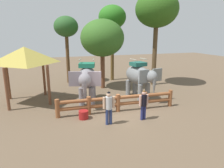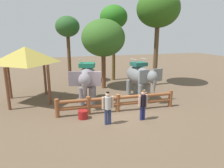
{
  "view_description": "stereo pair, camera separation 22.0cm",
  "coord_description": "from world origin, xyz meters",
  "px_view_note": "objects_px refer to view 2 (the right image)",
  "views": [
    {
      "loc": [
        -3.77,
        -10.32,
        4.5
      ],
      "look_at": [
        0.0,
        1.37,
        1.4
      ],
      "focal_mm": 32.34,
      "sensor_mm": 36.0,
      "label": 1
    },
    {
      "loc": [
        -3.56,
        -10.39,
        4.5
      ],
      "look_at": [
        0.0,
        1.37,
        1.4
      ],
      "focal_mm": 32.34,
      "sensor_mm": 36.0,
      "label": 2
    }
  ],
  "objects_px": {
    "tourist_woman_in_black": "(143,103)",
    "elephant_near_left": "(87,79)",
    "tree_back_center": "(68,28)",
    "thatched_shelter": "(26,56)",
    "feed_bucket": "(83,114)",
    "elephant_center": "(140,76)",
    "tree_deep_back": "(114,18)",
    "tourist_man_in_blue": "(108,106)",
    "log_fence": "(118,102)",
    "tree_far_right": "(158,10)",
    "tree_far_left": "(103,38)"
  },
  "relations": [
    {
      "from": "elephant_center",
      "to": "tree_deep_back",
      "type": "bearing_deg",
      "value": 90.61
    },
    {
      "from": "elephant_center",
      "to": "tree_far_right",
      "type": "xyz_separation_m",
      "value": [
        2.87,
        3.11,
        4.82
      ]
    },
    {
      "from": "tree_far_left",
      "to": "tree_deep_back",
      "type": "height_order",
      "value": "tree_deep_back"
    },
    {
      "from": "log_fence",
      "to": "tree_far_left",
      "type": "distance_m",
      "value": 6.47
    },
    {
      "from": "tourist_man_in_blue",
      "to": "elephant_near_left",
      "type": "bearing_deg",
      "value": 96.05
    },
    {
      "from": "log_fence",
      "to": "tree_back_center",
      "type": "height_order",
      "value": "tree_back_center"
    },
    {
      "from": "tree_back_center",
      "to": "feed_bucket",
      "type": "bearing_deg",
      "value": -91.02
    },
    {
      "from": "tourist_man_in_blue",
      "to": "tree_back_center",
      "type": "relative_size",
      "value": 0.29
    },
    {
      "from": "elephant_near_left",
      "to": "feed_bucket",
      "type": "xyz_separation_m",
      "value": [
        -0.72,
        -2.54,
        -1.39
      ]
    },
    {
      "from": "tree_far_right",
      "to": "elephant_near_left",
      "type": "bearing_deg",
      "value": -155.34
    },
    {
      "from": "elephant_near_left",
      "to": "thatched_shelter",
      "type": "distance_m",
      "value": 4.24
    },
    {
      "from": "feed_bucket",
      "to": "tree_far_left",
      "type": "bearing_deg",
      "value": 65.31
    },
    {
      "from": "feed_bucket",
      "to": "thatched_shelter",
      "type": "bearing_deg",
      "value": 127.46
    },
    {
      "from": "tourist_woman_in_black",
      "to": "tree_far_right",
      "type": "distance_m",
      "value": 9.6
    },
    {
      "from": "thatched_shelter",
      "to": "tree_far_right",
      "type": "bearing_deg",
      "value": 9.03
    },
    {
      "from": "tourist_woman_in_black",
      "to": "thatched_shelter",
      "type": "distance_m",
      "value": 8.12
    },
    {
      "from": "log_fence",
      "to": "tree_deep_back",
      "type": "relative_size",
      "value": 1.01
    },
    {
      "from": "tree_deep_back",
      "to": "elephant_near_left",
      "type": "bearing_deg",
      "value": -121.55
    },
    {
      "from": "log_fence",
      "to": "tree_far_left",
      "type": "bearing_deg",
      "value": 84.05
    },
    {
      "from": "log_fence",
      "to": "tree_back_center",
      "type": "distance_m",
      "value": 9.55
    },
    {
      "from": "tree_back_center",
      "to": "tree_far_right",
      "type": "relative_size",
      "value": 0.75
    },
    {
      "from": "elephant_center",
      "to": "tree_far_right",
      "type": "relative_size",
      "value": 0.41
    },
    {
      "from": "elephant_center",
      "to": "tourist_woman_in_black",
      "type": "xyz_separation_m",
      "value": [
        -1.42,
        -3.53,
        -0.63
      ]
    },
    {
      "from": "tree_far_left",
      "to": "elephant_near_left",
      "type": "bearing_deg",
      "value": -120.74
    },
    {
      "from": "elephant_center",
      "to": "tourist_woman_in_black",
      "type": "bearing_deg",
      "value": -111.91
    },
    {
      "from": "tourist_woman_in_black",
      "to": "elephant_near_left",
      "type": "bearing_deg",
      "value": 122.51
    },
    {
      "from": "feed_bucket",
      "to": "tree_back_center",
      "type": "bearing_deg",
      "value": 88.98
    },
    {
      "from": "elephant_near_left",
      "to": "tree_far_right",
      "type": "height_order",
      "value": "tree_far_right"
    },
    {
      "from": "elephant_near_left",
      "to": "tree_far_left",
      "type": "bearing_deg",
      "value": 59.26
    },
    {
      "from": "log_fence",
      "to": "tree_back_center",
      "type": "relative_size",
      "value": 1.19
    },
    {
      "from": "tourist_man_in_blue",
      "to": "tree_back_center",
      "type": "distance_m",
      "value": 10.59
    },
    {
      "from": "tourist_woman_in_black",
      "to": "tree_far_right",
      "type": "relative_size",
      "value": 0.2
    },
    {
      "from": "tree_deep_back",
      "to": "feed_bucket",
      "type": "xyz_separation_m",
      "value": [
        -4.38,
        -8.5,
        -5.6
      ]
    },
    {
      "from": "tourist_man_in_blue",
      "to": "tree_far_right",
      "type": "relative_size",
      "value": 0.22
    },
    {
      "from": "tree_far_left",
      "to": "tree_back_center",
      "type": "bearing_deg",
      "value": 131.49
    },
    {
      "from": "elephant_near_left",
      "to": "thatched_shelter",
      "type": "height_order",
      "value": "thatched_shelter"
    },
    {
      "from": "log_fence",
      "to": "elephant_center",
      "type": "relative_size",
      "value": 2.15
    },
    {
      "from": "elephant_near_left",
      "to": "feed_bucket",
      "type": "distance_m",
      "value": 2.98
    },
    {
      "from": "log_fence",
      "to": "tourist_woman_in_black",
      "type": "xyz_separation_m",
      "value": [
        0.9,
        -1.5,
        0.33
      ]
    },
    {
      "from": "log_fence",
      "to": "elephant_near_left",
      "type": "xyz_separation_m",
      "value": [
        -1.4,
        2.11,
        1.01
      ]
    },
    {
      "from": "elephant_near_left",
      "to": "elephant_center",
      "type": "xyz_separation_m",
      "value": [
        3.72,
        -0.08,
        -0.05
      ]
    },
    {
      "from": "tree_far_right",
      "to": "tree_deep_back",
      "type": "bearing_deg",
      "value": 135.03
    },
    {
      "from": "tourist_man_in_blue",
      "to": "tree_deep_back",
      "type": "xyz_separation_m",
      "value": [
        3.28,
        9.57,
        4.82
      ]
    },
    {
      "from": "tourist_woman_in_black",
      "to": "tree_deep_back",
      "type": "bearing_deg",
      "value": 81.94
    },
    {
      "from": "elephant_near_left",
      "to": "tree_deep_back",
      "type": "distance_m",
      "value": 8.16
    },
    {
      "from": "elephant_near_left",
      "to": "elephant_center",
      "type": "height_order",
      "value": "elephant_near_left"
    },
    {
      "from": "tree_back_center",
      "to": "thatched_shelter",
      "type": "bearing_deg",
      "value": -123.47
    },
    {
      "from": "tourist_man_in_blue",
      "to": "tree_far_right",
      "type": "xyz_separation_m",
      "value": [
        6.21,
        6.64,
        5.38
      ]
    },
    {
      "from": "log_fence",
      "to": "feed_bucket",
      "type": "xyz_separation_m",
      "value": [
        -2.12,
        -0.42,
        -0.38
      ]
    },
    {
      "from": "tourist_man_in_blue",
      "to": "tree_deep_back",
      "type": "bearing_deg",
      "value": 71.11
    }
  ]
}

